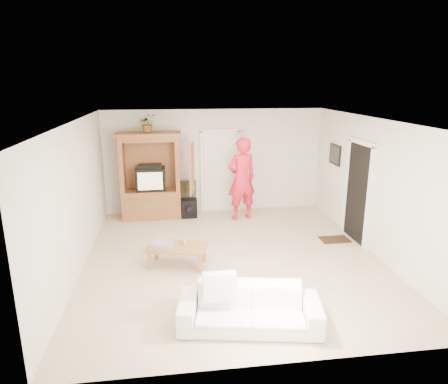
{
  "coord_description": "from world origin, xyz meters",
  "views": [
    {
      "loc": [
        -1.11,
        -6.91,
        3.26
      ],
      "look_at": [
        -0.08,
        0.6,
        1.15
      ],
      "focal_mm": 32.0,
      "sensor_mm": 36.0,
      "label": 1
    }
  ],
  "objects_px": {
    "armoire": "(152,181)",
    "sofa": "(250,308)",
    "man": "(242,179)",
    "coffee_table": "(177,248)"
  },
  "relations": [
    {
      "from": "armoire",
      "to": "man",
      "type": "bearing_deg",
      "value": -11.04
    },
    {
      "from": "armoire",
      "to": "sofa",
      "type": "distance_m",
      "value": 5.11
    },
    {
      "from": "armoire",
      "to": "man",
      "type": "height_order",
      "value": "armoire"
    },
    {
      "from": "man",
      "to": "coffee_table",
      "type": "height_order",
      "value": "man"
    },
    {
      "from": "coffee_table",
      "to": "man",
      "type": "bearing_deg",
      "value": 71.25
    },
    {
      "from": "armoire",
      "to": "coffee_table",
      "type": "xyz_separation_m",
      "value": [
        0.53,
        -2.84,
        -0.57
      ]
    },
    {
      "from": "man",
      "to": "coffee_table",
      "type": "relative_size",
      "value": 1.71
    },
    {
      "from": "armoire",
      "to": "coffee_table",
      "type": "relative_size",
      "value": 1.8
    },
    {
      "from": "coffee_table",
      "to": "sofa",
      "type": "bearing_deg",
      "value": -50.16
    },
    {
      "from": "man",
      "to": "sofa",
      "type": "bearing_deg",
      "value": 65.99
    }
  ]
}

